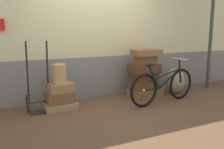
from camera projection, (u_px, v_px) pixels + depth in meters
The scene contains 15 objects.
ground at pixel (111, 107), 4.67m from camera, with size 10.21×5.20×0.06m, color #513823.
station_building at pixel (94, 34), 5.17m from camera, with size 8.21×0.74×2.72m.
suitcase_0 at pixel (61, 106), 4.49m from camera, with size 0.59×0.39×0.11m, color #937051.
suitcase_1 at pixel (60, 97), 4.47m from camera, with size 0.49×0.37×0.21m, color brown.
suitcase_2 at pixel (61, 88), 4.42m from camera, with size 0.45×0.32×0.16m, color olive.
suitcase_3 at pixel (145, 93), 5.32m from camera, with size 0.69×0.45×0.18m, color brown.
suitcase_4 at pixel (144, 86), 5.25m from camera, with size 0.60×0.37×0.15m, color brown.
suitcase_5 at pixel (143, 77), 5.26m from camera, with size 0.58×0.37×0.22m, color #4C2D19.
suitcase_6 at pixel (144, 68), 5.21m from camera, with size 0.64×0.43×0.18m, color #4C2D19.
suitcase_7 at pixel (145, 60), 5.21m from camera, with size 0.44×0.28×0.18m, color brown.
suitcase_8 at pixel (146, 53), 5.13m from camera, with size 0.60×0.38×0.14m, color brown.
wicker_basket at pixel (59, 74), 4.39m from camera, with size 0.26×0.26×0.35m, color #A8844C.
luggage_trolley at pixel (39, 96), 4.33m from camera, with size 0.43×0.38×1.27m.
burlap_sack at pixel (175, 81), 5.59m from camera, with size 0.46×0.39×0.58m, color #9E8966.
bicycle at pixel (163, 86), 4.82m from camera, with size 1.67×0.46×0.88m.
Camera 1 is at (-1.96, -4.03, 1.45)m, focal length 38.56 mm.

